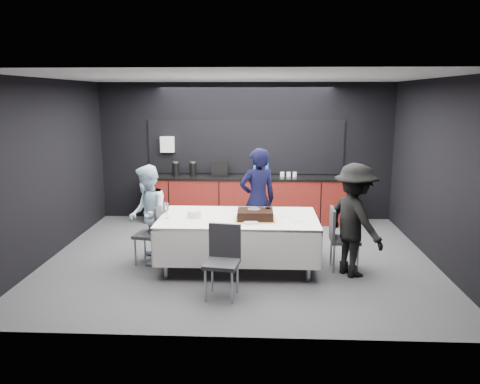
# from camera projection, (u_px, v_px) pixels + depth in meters

# --- Properties ---
(ground) EXTENTS (6.00, 6.00, 0.00)m
(ground) POSITION_uv_depth(u_px,v_px,m) (240.00, 258.00, 7.45)
(ground) COLOR #48484D
(ground) RESTS_ON ground
(room_shell) EXTENTS (6.04, 5.04, 2.82)m
(room_shell) POSITION_uv_depth(u_px,v_px,m) (240.00, 141.00, 7.07)
(room_shell) COLOR white
(room_shell) RESTS_ON ground
(kitchenette) EXTENTS (4.10, 0.64, 2.05)m
(kitchenette) POSITION_uv_depth(u_px,v_px,m) (244.00, 195.00, 9.51)
(kitchenette) COLOR #5A110E
(kitchenette) RESTS_ON ground
(party_table) EXTENTS (2.32, 1.32, 0.78)m
(party_table) POSITION_uv_depth(u_px,v_px,m) (238.00, 226.00, 6.93)
(party_table) COLOR #99999E
(party_table) RESTS_ON ground
(cake_assembly) EXTENTS (0.56, 0.46, 0.17)m
(cake_assembly) POSITION_uv_depth(u_px,v_px,m) (255.00, 215.00, 6.75)
(cake_assembly) COLOR gold
(cake_assembly) RESTS_ON party_table
(plate_stack) EXTENTS (0.20, 0.20, 0.10)m
(plate_stack) POSITION_uv_depth(u_px,v_px,m) (194.00, 214.00, 6.86)
(plate_stack) COLOR white
(plate_stack) RESTS_ON party_table
(loose_plate_near) EXTENTS (0.20, 0.20, 0.01)m
(loose_plate_near) POSITION_uv_depth(u_px,v_px,m) (218.00, 225.00, 6.47)
(loose_plate_near) COLOR white
(loose_plate_near) RESTS_ON party_table
(loose_plate_right_a) EXTENTS (0.20, 0.20, 0.01)m
(loose_plate_right_a) POSITION_uv_depth(u_px,v_px,m) (287.00, 216.00, 6.94)
(loose_plate_right_a) COLOR white
(loose_plate_right_a) RESTS_ON party_table
(loose_plate_right_b) EXTENTS (0.18, 0.18, 0.01)m
(loose_plate_right_b) POSITION_uv_depth(u_px,v_px,m) (297.00, 221.00, 6.67)
(loose_plate_right_b) COLOR white
(loose_plate_right_b) RESTS_ON party_table
(loose_plate_far) EXTENTS (0.20, 0.20, 0.01)m
(loose_plate_far) POSITION_uv_depth(u_px,v_px,m) (237.00, 210.00, 7.31)
(loose_plate_far) COLOR white
(loose_plate_far) RESTS_ON party_table
(fork_pile) EXTENTS (0.21, 0.16, 0.03)m
(fork_pile) POSITION_uv_depth(u_px,v_px,m) (251.00, 223.00, 6.52)
(fork_pile) COLOR white
(fork_pile) RESTS_ON party_table
(champagne_flute) EXTENTS (0.06, 0.06, 0.22)m
(champagne_flute) POSITION_uv_depth(u_px,v_px,m) (167.00, 208.00, 6.78)
(champagne_flute) COLOR white
(champagne_flute) RESTS_ON party_table
(chair_left) EXTENTS (0.49, 0.49, 0.92)m
(chair_left) POSITION_uv_depth(u_px,v_px,m) (154.00, 230.00, 7.10)
(chair_left) COLOR #2D2C31
(chair_left) RESTS_ON ground
(chair_right) EXTENTS (0.43, 0.43, 0.92)m
(chair_right) POSITION_uv_depth(u_px,v_px,m) (340.00, 234.00, 6.87)
(chair_right) COLOR #2D2C31
(chair_right) RESTS_ON ground
(chair_near) EXTENTS (0.48, 0.48, 0.92)m
(chair_near) POSITION_uv_depth(u_px,v_px,m) (223.00, 255.00, 5.97)
(chair_near) COLOR #2D2C31
(chair_near) RESTS_ON ground
(person_center) EXTENTS (0.73, 0.60, 1.71)m
(person_center) POSITION_uv_depth(u_px,v_px,m) (258.00, 200.00, 7.65)
(person_center) COLOR black
(person_center) RESTS_ON ground
(person_left) EXTENTS (0.74, 0.86, 1.51)m
(person_left) POSITION_uv_depth(u_px,v_px,m) (148.00, 215.00, 7.12)
(person_left) COLOR silver
(person_left) RESTS_ON ground
(person_right) EXTENTS (1.04, 1.20, 1.62)m
(person_right) POSITION_uv_depth(u_px,v_px,m) (354.00, 220.00, 6.60)
(person_right) COLOR black
(person_right) RESTS_ON ground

